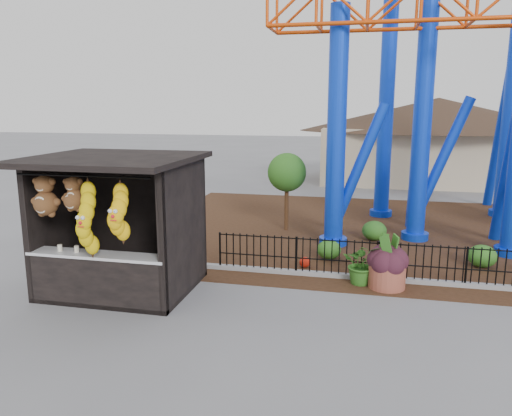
% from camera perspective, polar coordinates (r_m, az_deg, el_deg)
% --- Properties ---
extents(ground, '(120.00, 120.00, 0.00)m').
position_cam_1_polar(ground, '(10.18, -2.48, -12.77)').
color(ground, slate).
rests_on(ground, ground).
extents(mulch_bed, '(18.00, 12.00, 0.02)m').
position_cam_1_polar(mulch_bed, '(17.51, 17.45, -2.75)').
color(mulch_bed, '#331E11').
rests_on(mulch_bed, ground).
extents(curb, '(18.00, 0.18, 0.12)m').
position_cam_1_polar(curb, '(12.73, 19.16, -8.03)').
color(curb, gray).
rests_on(curb, ground).
extents(prize_booth, '(3.50, 3.40, 3.12)m').
position_cam_1_polar(prize_booth, '(11.58, -15.94, -2.15)').
color(prize_booth, black).
rests_on(prize_booth, ground).
extents(picket_fence, '(12.20, 0.06, 1.00)m').
position_cam_1_polar(picket_fence, '(12.73, 23.34, -6.26)').
color(picket_fence, black).
rests_on(picket_fence, ground).
extents(roller_coaster, '(11.00, 6.37, 10.82)m').
position_cam_1_polar(roller_coaster, '(17.50, 22.57, 18.16)').
color(roller_coaster, '#0C38DA').
rests_on(roller_coaster, ground).
extents(terracotta_planter, '(1.06, 1.06, 0.56)m').
position_cam_1_polar(terracotta_planter, '(12.16, 14.72, -7.58)').
color(terracotta_planter, brown).
rests_on(terracotta_planter, ground).
extents(planter_foliage, '(0.70, 0.70, 0.64)m').
position_cam_1_polar(planter_foliage, '(11.98, 14.87, -4.87)').
color(planter_foliage, '#33141F').
rests_on(planter_foliage, terracotta_planter).
extents(potted_plant, '(0.93, 0.81, 1.02)m').
position_cam_1_polar(potted_plant, '(12.21, 12.08, -6.24)').
color(potted_plant, '#21591A').
rests_on(potted_plant, ground).
extents(landscaping, '(9.17, 3.72, 0.61)m').
position_cam_1_polar(landscaping, '(15.11, 21.22, -4.20)').
color(landscaping, '#285B1A').
rests_on(landscaping, mulch_bed).
extents(pavilion, '(15.00, 15.00, 4.80)m').
position_cam_1_polar(pavilion, '(29.17, 19.99, 8.75)').
color(pavilion, '#BFAD8C').
rests_on(pavilion, ground).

